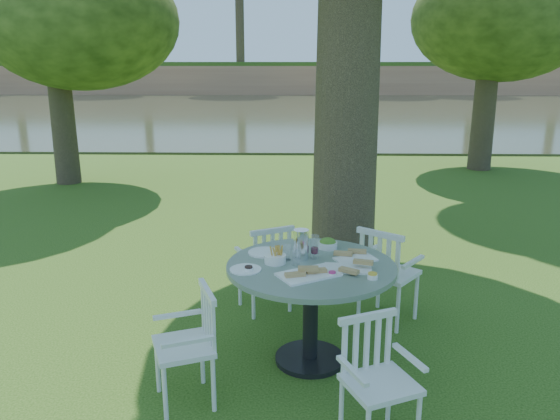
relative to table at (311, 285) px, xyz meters
The scene contains 9 objects.
ground 1.53m from the table, 101.91° to the left, with size 140.00×140.00×0.00m, color #1E3F0D.
table is the anchor object (origin of this frame).
chair_ne 0.98m from the table, 45.22° to the left, with size 0.63×0.62×0.91m.
chair_nw 0.99m from the table, 112.92° to the left, with size 0.58×0.57×0.87m.
chair_sw 1.00m from the table, 146.59° to the right, with size 0.52×0.54×0.83m.
chair_se 1.00m from the table, 67.70° to the right, with size 0.53×0.52×0.81m.
tableware 0.24m from the table, 137.85° to the left, with size 1.15×0.92×0.24m.
river 24.36m from the table, 90.67° to the left, with size 100.00×28.00×0.12m, color #2F331E.
far_bank 42.98m from the table, 90.01° to the left, with size 100.00×18.00×15.20m.
Camera 1 is at (0.16, -5.32, 2.33)m, focal length 35.00 mm.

